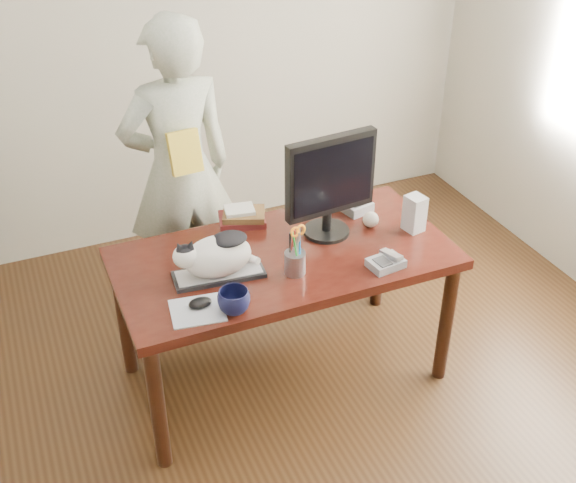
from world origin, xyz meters
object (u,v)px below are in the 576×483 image
(desk, at_px, (278,271))
(book_stack, at_px, (242,217))
(coffee_mug, at_px, (234,301))
(speaker, at_px, (415,213))
(cat, at_px, (215,255))
(phone, at_px, (386,262))
(monitor, at_px, (330,181))
(keyboard, at_px, (219,274))
(mouse, at_px, (200,303))
(calculator, at_px, (353,204))
(baseball, at_px, (371,219))
(person, at_px, (179,171))
(pen_cup, at_px, (295,260))

(desk, bearing_deg, book_stack, 107.07)
(coffee_mug, bearing_deg, speaker, 14.73)
(desk, height_order, cat, cat)
(coffee_mug, xyz_separation_m, phone, (0.76, 0.04, -0.03))
(monitor, distance_m, book_stack, 0.51)
(desk, relative_size, keyboard, 3.78)
(mouse, bearing_deg, monitor, 30.48)
(calculator, bearing_deg, phone, -114.46)
(desk, bearing_deg, speaker, -10.63)
(desk, distance_m, keyboard, 0.40)
(speaker, bearing_deg, cat, 169.23)
(baseball, xyz_separation_m, calculator, (-0.00, 0.19, -0.01))
(monitor, bearing_deg, speaker, -22.33)
(desk, height_order, phone, phone)
(speaker, relative_size, book_stack, 0.70)
(desk, height_order, person, person)
(monitor, relative_size, pen_cup, 2.12)
(mouse, xyz_separation_m, calculator, (0.99, 0.49, 0.00))
(speaker, bearing_deg, desk, 158.37)
(phone, xyz_separation_m, calculator, (0.10, 0.54, 0.00))
(desk, xyz_separation_m, coffee_mug, (-0.36, -0.40, 0.20))
(monitor, bearing_deg, baseball, -8.80)
(mouse, bearing_deg, person, 86.59)
(coffee_mug, height_order, calculator, coffee_mug)
(mouse, height_order, person, person)
(pen_cup, bearing_deg, baseball, 23.57)
(desk, height_order, book_stack, book_stack)
(cat, bearing_deg, calculator, 25.33)
(keyboard, height_order, person, person)
(desk, relative_size, cat, 3.95)
(coffee_mug, distance_m, calculator, 1.04)
(speaker, bearing_deg, calculator, 109.88)
(monitor, relative_size, speaker, 2.81)
(phone, bearing_deg, desk, 130.44)
(pen_cup, bearing_deg, book_stack, 97.79)
(monitor, distance_m, calculator, 0.40)
(desk, distance_m, calculator, 0.56)
(keyboard, bearing_deg, mouse, -122.70)
(cat, xyz_separation_m, book_stack, (0.27, 0.40, -0.08))
(mouse, distance_m, speaker, 1.18)
(cat, distance_m, coffee_mug, 0.28)
(phone, bearing_deg, coffee_mug, 175.99)
(keyboard, xyz_separation_m, book_stack, (0.26, 0.40, 0.03))
(mouse, relative_size, baseball, 1.37)
(person, bearing_deg, coffee_mug, 80.66)
(coffee_mug, xyz_separation_m, baseball, (0.86, 0.39, -0.01))
(mouse, relative_size, speaker, 0.59)
(phone, height_order, calculator, phone)
(keyboard, distance_m, calculator, 0.89)
(coffee_mug, height_order, phone, coffee_mug)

